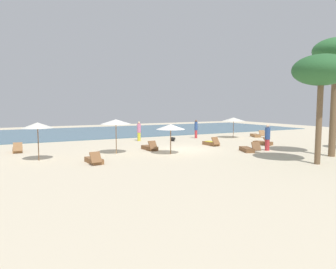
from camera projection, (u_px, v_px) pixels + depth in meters
ground_plane at (185, 149)px, 22.98m from camera, size 60.00×60.00×0.00m
ocean_water at (114, 131)px, 37.98m from camera, size 48.00×16.00×0.06m
umbrella_0 at (116, 122)px, 20.65m from camera, size 2.01×2.01×2.29m
umbrella_1 at (38, 125)px, 18.14m from camera, size 1.77×1.77×2.23m
umbrella_2 at (234, 119)px, 30.55m from camera, size 2.21×2.21×2.00m
umbrella_3 at (171, 127)px, 20.50m from camera, size 1.92×1.92×1.98m
lounger_0 at (150, 148)px, 22.54m from camera, size 0.73×1.71×0.72m
lounger_1 at (94, 160)px, 17.46m from camera, size 0.77×1.71×0.72m
lounger_2 at (211, 143)px, 25.06m from camera, size 0.71×1.69×0.73m
lounger_3 at (17, 150)px, 21.54m from camera, size 0.64×1.67×0.73m
lounger_4 at (248, 149)px, 21.76m from camera, size 1.16×1.77×0.71m
lounger_5 at (256, 135)px, 31.60m from camera, size 1.21×1.77×0.71m
lounger_6 at (263, 143)px, 25.38m from camera, size 1.10×1.77×0.71m
person_0 at (196, 129)px, 30.43m from camera, size 0.42×0.42×1.79m
person_1 at (267, 137)px, 22.23m from camera, size 0.39×0.39×1.86m
person_2 at (139, 131)px, 28.08m from camera, size 0.42×0.42×1.75m
palm_2 at (321, 71)px, 16.74m from camera, size 3.04×3.04×5.95m
dog at (173, 139)px, 28.02m from camera, size 0.34×0.79×0.37m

